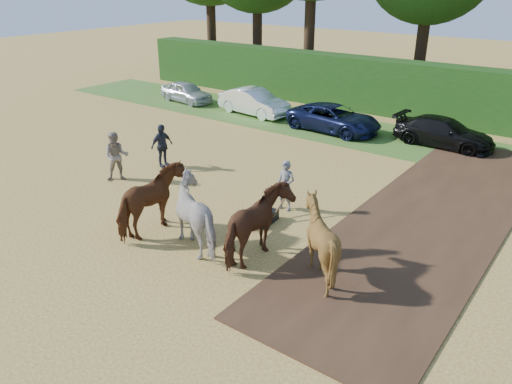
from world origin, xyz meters
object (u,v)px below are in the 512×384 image
object	(u,v)px
spectator_near	(117,157)
plough_team	(232,219)
parked_cars	(446,135)
spectator_far	(162,146)

from	to	relation	value
spectator_near	plough_team	distance (m)	7.12
spectator_near	plough_team	bearing A→B (deg)	-60.67
spectator_near	parked_cars	bearing A→B (deg)	3.94
plough_team	parked_cars	size ratio (longest dim) A/B	0.19
spectator_near	parked_cars	world-z (taller)	spectator_near
spectator_far	plough_team	world-z (taller)	plough_team
spectator_near	spectator_far	bearing A→B (deg)	34.62
spectator_far	plough_team	distance (m)	7.61
parked_cars	spectator_far	bearing A→B (deg)	-132.98
spectator_far	plough_team	bearing A→B (deg)	-113.75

